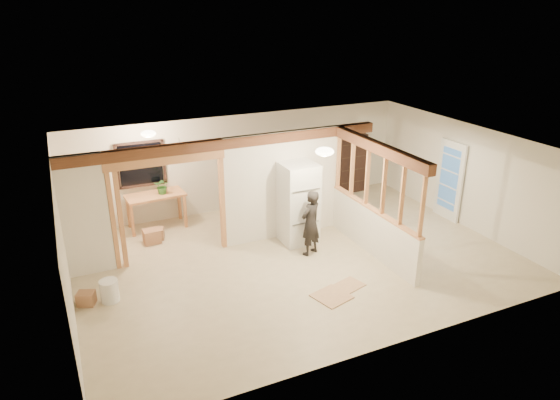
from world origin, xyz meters
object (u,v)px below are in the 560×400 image
work_table (157,211)px  bookshelf (351,164)px  refrigerator (298,203)px  shop_vac (97,247)px  woman (311,223)px

work_table → bookshelf: 5.63m
refrigerator → shop_vac: 4.43m
refrigerator → woman: bearing=-93.3°
refrigerator → bookshelf: size_ratio=1.11×
refrigerator → shop_vac: refrigerator is taller
work_table → shop_vac: 1.94m
bookshelf → woman: bearing=-134.2°
woman → shop_vac: 4.55m
bookshelf → work_table: bearing=-178.1°
work_table → shop_vac: size_ratio=1.99×
work_table → shop_vac: bearing=-145.8°
work_table → bookshelf: (5.61, 0.18, 0.41)m
shop_vac → bookshelf: size_ratio=0.41×
woman → bookshelf: size_ratio=0.87×
refrigerator → work_table: bearing=143.1°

